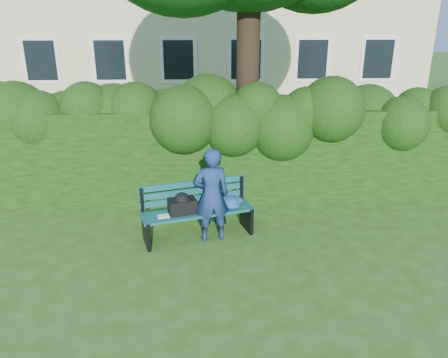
{
  "coord_description": "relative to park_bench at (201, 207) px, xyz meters",
  "views": [
    {
      "loc": [
        -0.3,
        -6.05,
        3.43
      ],
      "look_at": [
        0.0,
        0.6,
        0.95
      ],
      "focal_mm": 35.0,
      "sensor_mm": 36.0,
      "label": 1
    }
  ],
  "objects": [
    {
      "name": "ground",
      "position": [
        0.38,
        -0.49,
        -0.5
      ],
      "size": [
        80.0,
        80.0,
        0.0
      ],
      "primitive_type": "plane",
      "color": "#2E4B15",
      "rests_on": "ground"
    },
    {
      "name": "hedge",
      "position": [
        0.38,
        1.71,
        0.4
      ],
      "size": [
        10.0,
        1.0,
        1.8
      ],
      "color": "black",
      "rests_on": "ground"
    },
    {
      "name": "man_reading",
      "position": [
        0.17,
        -0.16,
        0.27
      ],
      "size": [
        0.62,
        0.46,
        1.55
      ],
      "primitive_type": "imported",
      "rotation": [
        0.0,
        0.0,
        3.32
      ],
      "color": "navy",
      "rests_on": "ground"
    },
    {
      "name": "park_bench",
      "position": [
        0.0,
        0.0,
        0.0
      ],
      "size": [
        1.89,
        1.04,
        0.89
      ],
      "rotation": [
        0.0,
        0.0,
        0.29
      ],
      "color": "#0D4042",
      "rests_on": "ground"
    }
  ]
}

